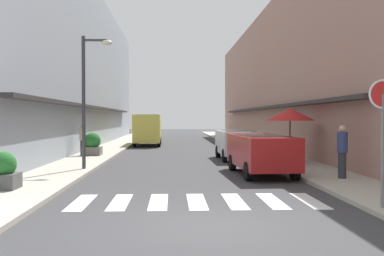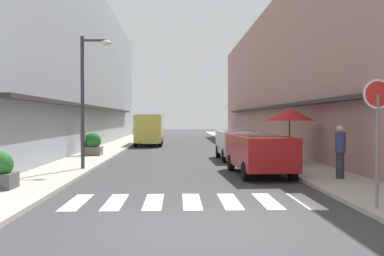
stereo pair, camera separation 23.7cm
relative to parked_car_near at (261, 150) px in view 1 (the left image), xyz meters
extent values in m
plane|color=#38383A|center=(-2.65, 13.01, -0.92)|extent=(113.25, 113.25, 0.00)
cube|color=#ADA899|center=(-7.47, 13.01, -0.86)|extent=(2.25, 72.07, 0.12)
cube|color=#ADA899|center=(2.18, 13.01, -0.86)|extent=(2.25, 72.07, 0.12)
cube|color=#939EA8|center=(-11.09, 14.59, 4.75)|extent=(5.00, 48.33, 11.34)
cube|color=#332D2D|center=(-8.34, 14.59, 1.88)|extent=(0.50, 33.83, 0.16)
cube|color=#A87A6B|center=(5.80, 14.59, 4.04)|extent=(5.00, 48.33, 9.92)
cube|color=#332D2D|center=(3.05, 14.59, 1.88)|extent=(0.50, 33.83, 0.16)
cube|color=silver|center=(-5.50, -5.07, -0.92)|extent=(0.45, 2.20, 0.01)
cube|color=silver|center=(-4.55, -5.07, -0.92)|extent=(0.45, 2.20, 0.01)
cube|color=silver|center=(-3.60, -5.07, -0.92)|extent=(0.45, 2.20, 0.01)
cube|color=silver|center=(-2.65, -5.07, -0.92)|extent=(0.45, 2.20, 0.01)
cube|color=silver|center=(-1.70, -5.07, -0.92)|extent=(0.45, 2.20, 0.01)
cube|color=silver|center=(-0.75, -5.07, -0.92)|extent=(0.45, 2.20, 0.01)
cube|color=silver|center=(0.20, -5.07, -0.92)|extent=(0.45, 2.20, 0.01)
cube|color=maroon|center=(0.00, 0.04, -0.04)|extent=(1.95, 4.56, 1.13)
cube|color=black|center=(0.00, -0.18, 0.27)|extent=(1.58, 2.57, 0.56)
cylinder|color=black|center=(-0.86, 1.48, -0.60)|extent=(0.25, 0.65, 0.64)
cylinder|color=black|center=(0.73, 1.55, -0.60)|extent=(0.25, 0.65, 0.64)
cylinder|color=black|center=(-0.73, -1.47, -0.60)|extent=(0.25, 0.65, 0.64)
cylinder|color=black|center=(0.86, -1.40, -0.60)|extent=(0.25, 0.65, 0.64)
cube|color=silver|center=(0.00, 6.08, -0.04)|extent=(1.82, 4.00, 1.13)
cube|color=black|center=(0.00, 5.89, 0.27)|extent=(1.51, 2.25, 0.56)
cylinder|color=black|center=(-0.82, 7.38, -0.60)|extent=(0.23, 0.64, 0.64)
cylinder|color=black|center=(0.77, 7.41, -0.60)|extent=(0.23, 0.64, 0.64)
cylinder|color=black|center=(-0.77, 4.76, -0.60)|extent=(0.23, 0.64, 0.64)
cylinder|color=black|center=(0.82, 4.79, -0.60)|extent=(0.23, 0.64, 0.64)
cube|color=#D8CC4C|center=(-5.14, 17.88, 0.41)|extent=(2.00, 5.42, 2.03)
cube|color=black|center=(-5.14, 17.61, 1.17)|extent=(1.66, 3.04, 0.56)
cylinder|color=black|center=(-6.05, 19.65, -0.60)|extent=(0.23, 0.64, 0.64)
cylinder|color=black|center=(-4.26, 19.67, -0.60)|extent=(0.23, 0.64, 0.64)
cylinder|color=black|center=(-6.02, 16.09, -0.60)|extent=(0.23, 0.64, 0.64)
cylinder|color=black|center=(-4.23, 16.10, -0.60)|extent=(0.23, 0.64, 0.64)
cylinder|color=slate|center=(1.35, -6.56, 0.44)|extent=(0.07, 0.07, 2.49)
cylinder|color=red|center=(1.35, -6.56, 1.69)|extent=(0.64, 0.03, 0.64)
torus|color=white|center=(1.35, -6.56, 1.69)|extent=(0.65, 0.05, 0.65)
cylinder|color=#38383D|center=(-6.71, 1.35, 1.78)|extent=(0.14, 0.14, 5.16)
cylinder|color=#38383D|center=(-6.26, 1.35, 4.20)|extent=(0.90, 0.10, 0.10)
ellipsoid|color=beige|center=(-5.81, 1.35, 4.10)|extent=(0.44, 0.28, 0.20)
cylinder|color=#262626|center=(1.97, 3.38, -0.77)|extent=(0.48, 0.48, 0.06)
cylinder|color=#4C3823|center=(1.97, 3.38, 0.27)|extent=(0.06, 0.06, 2.14)
cone|color=red|center=(1.97, 3.38, 1.33)|extent=(2.22, 2.22, 0.55)
cube|color=#4C4C4C|center=(-7.95, -3.57, -0.59)|extent=(0.79, 0.79, 0.43)
sphere|color=#236628|center=(-7.95, -3.57, -0.12)|extent=(0.72, 0.72, 0.72)
cube|color=slate|center=(1.67, 3.64, -0.57)|extent=(0.76, 0.76, 0.47)
sphere|color=#236628|center=(1.67, 3.64, -0.09)|extent=(0.69, 0.69, 0.69)
cube|color=slate|center=(-7.54, 7.73, -0.58)|extent=(0.96, 0.96, 0.45)
sphere|color=#236628|center=(-7.54, 7.73, -0.04)|extent=(0.90, 0.90, 0.90)
cylinder|color=#282B33|center=(2.29, -1.86, -0.38)|extent=(0.26, 0.26, 0.84)
cylinder|color=navy|center=(2.29, -1.86, 0.38)|extent=(0.34, 0.34, 0.67)
sphere|color=tan|center=(2.29, -1.86, 0.82)|extent=(0.23, 0.23, 0.23)
cylinder|color=#282B33|center=(-7.99, 7.53, -0.41)|extent=(0.26, 0.26, 0.79)
cylinder|color=tan|center=(-7.99, 7.53, 0.30)|extent=(0.34, 0.34, 0.63)
sphere|color=tan|center=(-7.99, 7.53, 0.72)|extent=(0.21, 0.21, 0.21)
camera|label=1|loc=(-3.25, -16.01, 1.16)|focal=41.32mm
camera|label=2|loc=(-3.01, -16.02, 1.16)|focal=41.32mm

